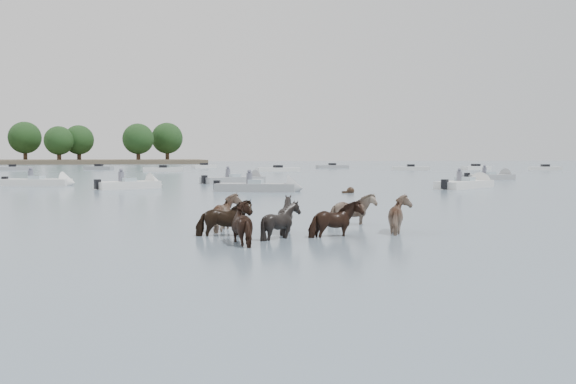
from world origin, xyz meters
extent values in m
plane|color=#4E6270|center=(0.00, 0.00, 0.00)|extent=(400.00, 400.00, 0.00)
imported|color=black|center=(-3.12, 1.39, 0.37)|extent=(1.52, 0.75, 1.26)
imported|color=tan|center=(-2.82, 2.66, 0.39)|extent=(1.20, 1.38, 1.31)
imported|color=black|center=(-1.31, 1.85, 0.38)|extent=(1.53, 1.47, 1.29)
imported|color=gray|center=(1.08, 3.17, 0.36)|extent=(1.50, 0.72, 1.25)
imported|color=black|center=(-2.70, -0.11, 0.38)|extent=(1.58, 1.65, 1.28)
imported|color=black|center=(-1.73, 0.58, 0.36)|extent=(1.28, 1.17, 1.24)
imported|color=black|center=(-0.28, 0.56, 0.35)|extent=(1.58, 1.01, 1.23)
imported|color=#826D58|center=(1.87, 1.08, 0.39)|extent=(1.14, 1.32, 1.31)
sphere|color=black|center=(6.35, 18.68, 0.12)|extent=(0.44, 0.44, 0.44)
cube|color=black|center=(6.10, 18.68, 0.02)|extent=(0.50, 0.22, 0.18)
cube|color=silver|center=(-6.21, 26.20, 0.20)|extent=(4.27, 3.05, 0.55)
cone|color=silver|center=(-4.40, 27.00, 0.20)|extent=(1.47, 1.83, 1.60)
cube|color=#99ADB7|center=(-6.21, 26.20, 0.55)|extent=(1.18, 1.35, 0.35)
cube|color=black|center=(-8.02, 25.41, 0.35)|extent=(0.46, 0.46, 0.60)
cylinder|color=#595966|center=(-6.61, 26.20, 0.75)|extent=(0.36, 0.36, 0.70)
sphere|color=#595966|center=(-6.61, 26.20, 1.20)|extent=(0.24, 0.24, 0.24)
cube|color=gray|center=(1.34, 21.41, 0.20)|extent=(5.02, 3.11, 0.55)
cone|color=gray|center=(3.58, 20.61, 0.20)|extent=(1.39, 1.81, 1.60)
cube|color=#99ADB7|center=(1.34, 21.41, 0.55)|extent=(1.13, 1.32, 0.35)
cube|color=black|center=(-0.91, 22.21, 0.35)|extent=(0.45, 0.45, 0.60)
cylinder|color=#595966|center=(0.94, 21.41, 0.75)|extent=(0.36, 0.36, 0.70)
sphere|color=#595966|center=(0.94, 21.41, 1.20)|extent=(0.24, 0.24, 0.24)
cube|color=gray|center=(1.56, 32.74, 0.20)|extent=(5.26, 3.46, 0.55)
cone|color=gray|center=(3.87, 33.73, 0.20)|extent=(1.46, 1.83, 1.60)
cube|color=#99ADB7|center=(1.56, 32.74, 0.55)|extent=(1.18, 1.34, 0.35)
cube|color=black|center=(-0.75, 31.74, 0.35)|extent=(0.46, 0.46, 0.60)
cylinder|color=#595966|center=(1.16, 32.74, 0.75)|extent=(0.36, 0.36, 0.70)
sphere|color=#595966|center=(1.16, 32.74, 1.20)|extent=(0.24, 0.24, 0.24)
cube|color=silver|center=(15.41, 22.03, 0.20)|extent=(5.36, 4.37, 0.55)
cone|color=silver|center=(17.64, 23.56, 0.20)|extent=(1.65, 1.83, 1.60)
cube|color=#99ADB7|center=(15.41, 22.03, 0.55)|extent=(1.29, 1.38, 0.35)
cube|color=black|center=(13.18, 20.51, 0.35)|extent=(0.49, 0.49, 0.60)
cylinder|color=#595966|center=(15.01, 22.03, 0.75)|extent=(0.36, 0.36, 0.70)
sphere|color=#595966|center=(15.01, 22.03, 1.20)|extent=(0.24, 0.24, 0.24)
cube|color=gray|center=(24.23, 33.83, 0.20)|extent=(4.96, 2.49, 0.55)
cone|color=gray|center=(26.56, 34.29, 0.20)|extent=(1.19, 1.74, 1.60)
cube|color=#99ADB7|center=(24.23, 33.83, 0.55)|extent=(1.00, 1.25, 0.35)
cube|color=black|center=(21.91, 33.37, 0.35)|extent=(0.41, 0.41, 0.60)
cylinder|color=#595966|center=(23.83, 33.83, 0.75)|extent=(0.36, 0.36, 0.70)
sphere|color=#595966|center=(23.83, 33.83, 1.20)|extent=(0.24, 0.24, 0.24)
cube|color=silver|center=(-12.59, 31.81, 0.20)|extent=(4.82, 2.66, 0.55)
cone|color=silver|center=(-10.38, 31.26, 0.20)|extent=(1.26, 1.77, 1.60)
cube|color=#99ADB7|center=(-12.59, 31.81, 0.55)|extent=(1.05, 1.28, 0.35)
cube|color=black|center=(-14.81, 32.37, 0.35)|extent=(0.42, 0.42, 0.60)
cylinder|color=#595966|center=(-12.99, 31.81, 0.75)|extent=(0.36, 0.36, 0.70)
sphere|color=#595966|center=(-12.99, 31.81, 1.20)|extent=(0.24, 0.24, 0.24)
cube|color=gray|center=(-23.43, 79.98, 0.22)|extent=(5.66, 2.45, 0.60)
cube|color=black|center=(-23.43, 79.98, 0.60)|extent=(1.16, 1.16, 0.50)
cube|color=gray|center=(-11.66, 80.67, 0.22)|extent=(4.37, 2.83, 0.60)
cube|color=black|center=(-11.66, 80.67, 0.60)|extent=(1.29, 1.29, 0.50)
cube|color=silver|center=(-2.73, 67.99, 0.22)|extent=(5.12, 1.52, 0.60)
cube|color=black|center=(-2.73, 67.99, 0.60)|extent=(1.00, 1.00, 0.50)
cube|color=silver|center=(4.56, 88.44, 0.22)|extent=(4.34, 3.08, 0.60)
cube|color=black|center=(4.56, 88.44, 0.60)|extent=(1.33, 1.33, 0.50)
cube|color=silver|center=(12.04, 64.82, 0.22)|extent=(6.01, 2.55, 0.60)
cube|color=black|center=(12.04, 64.82, 0.60)|extent=(1.17, 1.17, 0.50)
cube|color=gray|center=(25.04, 82.62, 0.22)|extent=(5.46, 2.01, 0.60)
cube|color=black|center=(25.04, 82.62, 0.60)|extent=(1.09, 1.09, 0.50)
cube|color=silver|center=(32.17, 67.65, 0.22)|extent=(5.48, 3.00, 0.60)
cube|color=black|center=(32.17, 67.65, 0.60)|extent=(1.25, 1.25, 0.50)
cube|color=silver|center=(43.30, 69.05, 0.22)|extent=(5.65, 3.49, 0.60)
cube|color=black|center=(43.30, 69.05, 0.60)|extent=(1.31, 1.31, 0.50)
cube|color=silver|center=(50.96, 63.24, 0.22)|extent=(4.57, 2.65, 0.60)
cube|color=black|center=(50.96, 63.24, 0.60)|extent=(1.24, 1.24, 0.50)
cylinder|color=#382619|center=(-34.65, 154.76, 1.83)|extent=(1.00, 1.00, 3.66)
sphere|color=black|center=(-34.65, 154.76, 6.62)|extent=(8.14, 8.14, 8.14)
cylinder|color=#382619|center=(-25.24, 144.97, 1.58)|extent=(1.00, 1.00, 3.16)
sphere|color=black|center=(-25.24, 144.97, 5.70)|extent=(7.01, 7.01, 7.01)
cylinder|color=#382619|center=(-20.92, 148.34, 1.65)|extent=(1.00, 1.00, 3.31)
sphere|color=black|center=(-20.92, 148.34, 5.97)|extent=(7.35, 7.35, 7.35)
cylinder|color=#382619|center=(-6.45, 143.13, 1.71)|extent=(1.00, 1.00, 3.42)
sphere|color=black|center=(-6.45, 143.13, 6.17)|extent=(7.60, 7.60, 7.60)
cylinder|color=#382619|center=(0.89, 150.73, 1.82)|extent=(1.00, 1.00, 3.65)
sphere|color=black|center=(0.89, 150.73, 6.59)|extent=(8.11, 8.11, 8.11)
camera|label=1|loc=(-5.18, -15.04, 2.17)|focal=38.70mm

